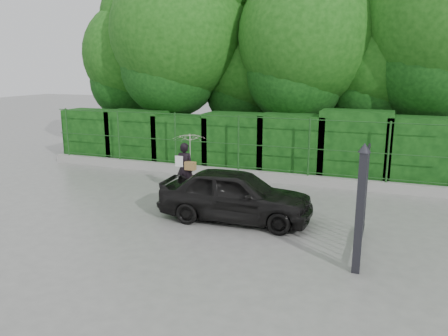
% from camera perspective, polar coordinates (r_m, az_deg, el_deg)
% --- Properties ---
extents(ground, '(80.00, 80.00, 0.00)m').
position_cam_1_polar(ground, '(10.73, -8.10, -6.73)').
color(ground, gray).
extents(kerb, '(14.00, 0.25, 0.30)m').
position_cam_1_polar(kerb, '(14.61, 0.38, -0.64)').
color(kerb, '#9E9E99').
rests_on(kerb, ground).
extents(fence, '(14.13, 0.06, 1.80)m').
position_cam_1_polar(fence, '(14.33, 1.22, 3.37)').
color(fence, '#1C4B1A').
rests_on(fence, kerb).
extents(hedge, '(14.20, 1.20, 2.28)m').
position_cam_1_polar(hedge, '(15.30, 2.31, 3.35)').
color(hedge, black).
rests_on(hedge, ground).
extents(trees, '(17.10, 6.15, 8.08)m').
position_cam_1_polar(trees, '(17.01, 8.15, 16.33)').
color(trees, black).
rests_on(trees, ground).
extents(gate, '(0.22, 2.33, 2.36)m').
position_cam_1_polar(gate, '(8.44, 17.56, -4.21)').
color(gate, '#26262D').
rests_on(gate, ground).
extents(woman, '(0.97, 0.99, 1.75)m').
position_cam_1_polar(woman, '(12.70, -4.66, 1.90)').
color(woman, black).
rests_on(woman, ground).
extents(car, '(3.74, 1.64, 1.25)m').
position_cam_1_polar(car, '(10.45, 1.53, -3.52)').
color(car, black).
rests_on(car, ground).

